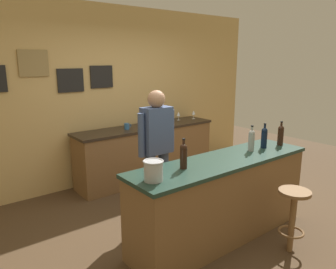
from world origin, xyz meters
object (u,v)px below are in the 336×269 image
wine_bottle_a (184,155)px  wine_bottle_d (281,135)px  ice_bucket (153,170)px  wine_glass_a (172,115)px  wine_bottle_b (251,140)px  wine_bottle_c (264,137)px  bar_stool (293,211)px  coffee_mug (127,126)px  bartender (157,147)px  wine_glass_c (194,113)px  wine_glass_b (178,114)px

wine_bottle_a → wine_bottle_d: bearing=-2.8°
ice_bucket → wine_glass_a: 2.89m
wine_bottle_b → wine_bottle_c: (0.23, -0.01, 0.00)m
wine_bottle_b → ice_bucket: 1.46m
bar_stool → coffee_mug: bearing=97.3°
wine_bottle_b → bartender: bearing=135.7°
wine_bottle_a → wine_glass_c: size_ratio=1.97×
bar_stool → wine_glass_a: (0.61, 2.75, 0.55)m
wine_bottle_a → ice_bucket: size_ratio=1.63×
wine_bottle_b → wine_glass_a: 2.13m
wine_bottle_d → ice_bucket: bearing=-179.7°
wine_bottle_c → wine_glass_b: (0.42, 2.12, -0.05)m
wine_bottle_d → wine_bottle_c: bearing=169.6°
wine_bottle_b → wine_glass_c: size_ratio=1.97×
bar_stool → wine_bottle_b: (0.14, 0.67, 0.60)m
bartender → coffee_mug: bearing=75.6°
wine_bottle_c → wine_glass_c: size_ratio=1.97×
wine_bottle_d → wine_glass_c: size_ratio=1.97×
wine_bottle_c → wine_glass_b: bearing=78.8°
bar_stool → wine_glass_c: wine_glass_c is taller
coffee_mug → bartender: bearing=-104.4°
coffee_mug → wine_glass_a: bearing=3.6°
bar_stool → wine_bottle_d: (0.64, 0.61, 0.60)m
wine_glass_a → wine_bottle_b: bearing=-102.8°
wine_glass_a → wine_glass_c: size_ratio=1.00×
wine_bottle_a → wine_bottle_b: size_ratio=1.00×
wine_bottle_c → wine_bottle_d: same height
wine_bottle_d → ice_bucket: 1.96m
wine_bottle_a → wine_bottle_b: 1.04m
wine_bottle_a → wine_bottle_c: 1.26m
bartender → wine_bottle_d: size_ratio=5.29×
ice_bucket → wine_glass_b: bearing=46.0°
wine_glass_c → wine_bottle_c: bearing=-109.6°
wine_bottle_a → wine_glass_c: bearing=45.6°
wine_bottle_c → wine_bottle_b: bearing=176.4°
bartender → wine_bottle_a: bartender is taller
wine_glass_c → wine_bottle_d: bearing=-102.4°
bartender → wine_glass_c: size_ratio=10.45×
bartender → wine_glass_b: size_ratio=10.45×
wine_bottle_c → coffee_mug: bearing=109.3°
wine_bottle_a → wine_glass_c: 2.85m
bartender → wine_glass_a: 1.82m
wine_glass_b → bartender: bearing=-137.5°
bartender → ice_bucket: (-0.66, -0.86, 0.08)m
bar_stool → wine_glass_c: size_ratio=4.39×
wine_glass_a → wine_bottle_c: bearing=-96.7°
ice_bucket → coffee_mug: size_ratio=1.50×
bar_stool → ice_bucket: size_ratio=3.62×
wine_bottle_a → coffee_mug: size_ratio=2.45×
wine_bottle_b → wine_bottle_d: same height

